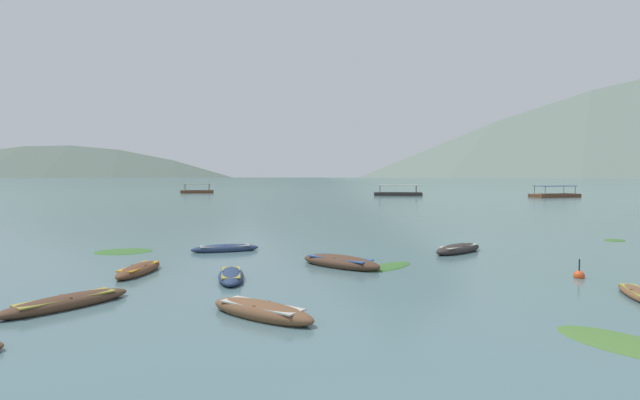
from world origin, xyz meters
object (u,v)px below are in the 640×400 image
Objects in this scene: ferry_2 at (555,195)px; ferry_1 at (398,194)px; rowboat_8 at (458,249)px; rowboat_3 at (66,302)px; rowboat_6 at (139,270)px; mooring_buoy at (579,276)px; rowboat_4 at (262,311)px; rowboat_7 at (638,294)px; rowboat_1 at (225,249)px; ferry_0 at (197,191)px; rowboat_0 at (231,276)px; rowboat_2 at (340,262)px.

ferry_1 is at bearing 161.31° from ferry_2.
ferry_2 reaches higher than rowboat_8.
rowboat_6 is (0.71, 5.73, 0.00)m from rowboat_3.
rowboat_8 is 7.81m from mooring_buoy.
rowboat_4 is 13.73m from rowboat_7.
mooring_buoy is (-0.17, 3.41, -0.02)m from rowboat_7.
ferry_1 is (27.80, 78.16, 0.28)m from rowboat_1.
ferry_1 reaches higher than rowboat_1.
rowboat_4 is at bearing -78.79° from ferry_0.
ferry_1 reaches higher than rowboat_4.
rowboat_3 reaches higher than rowboat_1.
rowboat_4 is (1.60, -5.72, 0.04)m from rowboat_0.
rowboat_8 is (13.50, -1.30, 0.03)m from rowboat_1.
rowboat_8 reaches higher than rowboat_4.
rowboat_1 is 0.95× the size of rowboat_2.
rowboat_8 is at bearing -71.66° from ferry_0.
ferry_1 is at bearing 75.51° from rowboat_2.
rowboat_4 is 98.46m from ferry_2.
rowboat_4 reaches higher than rowboat_1.
rowboat_2 is (6.24, -5.26, 0.05)m from rowboat_1.
rowboat_1 is at bearing 143.94° from rowboat_7.
rowboat_1 is at bearing 152.23° from mooring_buoy.
rowboat_6 reaches higher than rowboat_3.
rowboat_6 is 1.13× the size of rowboat_7.
rowboat_3 is 20.41m from mooring_buoy.
rowboat_4 is at bearing -78.24° from rowboat_1.
rowboat_7 is 3.42m from mooring_buoy.
ferry_2 is at bearing 52.49° from rowboat_3.
rowboat_2 is at bearing -104.49° from ferry_1.
ferry_2 reaches higher than rowboat_4.
mooring_buoy is at bearing -118.40° from ferry_2.
rowboat_2 is at bearing -151.40° from rowboat_8.
rowboat_1 is 0.37× the size of ferry_1.
rowboat_8 is (16.57, 5.11, 0.02)m from rowboat_6.
rowboat_1 is at bearing 72.69° from rowboat_3.
rowboat_8 is 82.25m from ferry_2.
rowboat_1 is 89.23m from ferry_2.
rowboat_1 reaches higher than rowboat_0.
mooring_buoy is at bearing -2.28° from rowboat_0.
ferry_2 is (41.26, 80.03, 0.33)m from rowboat_7.
rowboat_0 is at bearing -20.10° from rowboat_6.
rowboat_3 is 20.26m from rowboat_7.
ferry_0 reaches higher than mooring_buoy.
mooring_buoy is at bearing 10.00° from rowboat_3.
ferry_1 is (24.94, 91.87, 0.25)m from rowboat_4.
rowboat_3 is at bearing -127.51° from ferry_2.
ferry_1 reaches higher than rowboat_0.
rowboat_6 is at bearing 173.58° from mooring_buoy.
ferry_2 is (61.53, 80.17, 0.27)m from rowboat_3.
ferry_0 is (-25.33, 102.26, 0.23)m from rowboat_2.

